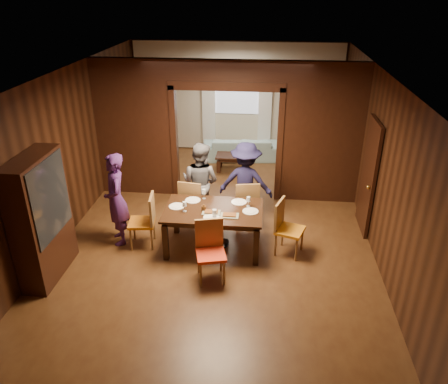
# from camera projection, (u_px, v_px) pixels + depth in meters

# --- Properties ---
(floor) EXTENTS (9.00, 9.00, 0.00)m
(floor) POSITION_uv_depth(u_px,v_px,m) (218.00, 233.00, 8.17)
(floor) COLOR #492814
(floor) RESTS_ON ground
(ceiling) EXTENTS (5.50, 9.00, 0.02)m
(ceiling) POSITION_uv_depth(u_px,v_px,m) (217.00, 76.00, 6.90)
(ceiling) COLOR silver
(ceiling) RESTS_ON room_walls
(room_walls) EXTENTS (5.52, 9.01, 2.90)m
(room_walls) POSITION_uv_depth(u_px,v_px,m) (228.00, 125.00, 9.20)
(room_walls) COLOR black
(room_walls) RESTS_ON floor
(person_purple) EXTENTS (0.62, 0.72, 1.67)m
(person_purple) POSITION_uv_depth(u_px,v_px,m) (116.00, 200.00, 7.57)
(person_purple) COLOR #472060
(person_purple) RESTS_ON floor
(person_grey) EXTENTS (0.94, 0.84, 1.59)m
(person_grey) POSITION_uv_depth(u_px,v_px,m) (200.00, 182.00, 8.30)
(person_grey) COLOR slate
(person_grey) RESTS_ON floor
(person_navy) EXTENTS (1.09, 0.70, 1.59)m
(person_navy) POSITION_uv_depth(u_px,v_px,m) (246.00, 182.00, 8.30)
(person_navy) COLOR #181638
(person_navy) RESTS_ON floor
(sofa) EXTENTS (2.04, 0.97, 0.58)m
(sofa) POSITION_uv_depth(u_px,v_px,m) (241.00, 148.00, 11.48)
(sofa) COLOR #9DC6CD
(sofa) RESTS_ON floor
(serving_bowl) EXTENTS (0.31, 0.31, 0.08)m
(serving_bowl) POSITION_uv_depth(u_px,v_px,m) (220.00, 207.00, 7.41)
(serving_bowl) COLOR black
(serving_bowl) RESTS_ON dining_table
(dining_table) EXTENTS (1.67, 1.04, 0.76)m
(dining_table) POSITION_uv_depth(u_px,v_px,m) (214.00, 229.00, 7.56)
(dining_table) COLOR black
(dining_table) RESTS_ON floor
(coffee_table) EXTENTS (0.80, 0.50, 0.40)m
(coffee_table) POSITION_uv_depth(u_px,v_px,m) (232.00, 163.00, 10.78)
(coffee_table) COLOR black
(coffee_table) RESTS_ON floor
(chair_left) EXTENTS (0.49, 0.49, 0.97)m
(chair_left) POSITION_uv_depth(u_px,v_px,m) (142.00, 221.00, 7.60)
(chair_left) COLOR #C46712
(chair_left) RESTS_ON floor
(chair_right) EXTENTS (0.56, 0.56, 0.97)m
(chair_right) POSITION_uv_depth(u_px,v_px,m) (290.00, 229.00, 7.36)
(chair_right) COLOR orange
(chair_right) RESTS_ON floor
(chair_far_l) EXTENTS (0.50, 0.50, 0.97)m
(chair_far_l) POSITION_uv_depth(u_px,v_px,m) (193.00, 202.00, 8.25)
(chair_far_l) COLOR red
(chair_far_l) RESTS_ON floor
(chair_far_r) EXTENTS (0.51, 0.51, 0.97)m
(chair_far_r) POSITION_uv_depth(u_px,v_px,m) (246.00, 203.00, 8.20)
(chair_far_r) COLOR orange
(chair_far_r) RESTS_ON floor
(chair_near) EXTENTS (0.53, 0.53, 0.97)m
(chair_near) POSITION_uv_depth(u_px,v_px,m) (211.00, 253.00, 6.71)
(chair_near) COLOR red
(chair_near) RESTS_ON floor
(hutch) EXTENTS (0.40, 1.20, 2.00)m
(hutch) POSITION_uv_depth(u_px,v_px,m) (41.00, 219.00, 6.63)
(hutch) COLOR black
(hutch) RESTS_ON floor
(door_right) EXTENTS (0.06, 0.90, 2.10)m
(door_right) POSITION_uv_depth(u_px,v_px,m) (369.00, 177.00, 7.91)
(door_right) COLOR black
(door_right) RESTS_ON floor
(window_far) EXTENTS (1.20, 0.03, 1.30)m
(window_far) POSITION_uv_depth(u_px,v_px,m) (237.00, 89.00, 11.40)
(window_far) COLOR silver
(window_far) RESTS_ON back_wall
(curtain_left) EXTENTS (0.35, 0.06, 2.40)m
(curtain_left) POSITION_uv_depth(u_px,v_px,m) (209.00, 106.00, 11.63)
(curtain_left) COLOR white
(curtain_left) RESTS_ON back_wall
(curtain_right) EXTENTS (0.35, 0.06, 2.40)m
(curtain_right) POSITION_uv_depth(u_px,v_px,m) (265.00, 107.00, 11.49)
(curtain_right) COLOR white
(curtain_right) RESTS_ON back_wall
(plate_left) EXTENTS (0.27, 0.27, 0.01)m
(plate_left) POSITION_uv_depth(u_px,v_px,m) (177.00, 206.00, 7.49)
(plate_left) COLOR white
(plate_left) RESTS_ON dining_table
(plate_far_l) EXTENTS (0.27, 0.27, 0.01)m
(plate_far_l) POSITION_uv_depth(u_px,v_px,m) (193.00, 200.00, 7.70)
(plate_far_l) COLOR white
(plate_far_l) RESTS_ON dining_table
(plate_far_r) EXTENTS (0.27, 0.27, 0.01)m
(plate_far_r) POSITION_uv_depth(u_px,v_px,m) (239.00, 202.00, 7.63)
(plate_far_r) COLOR white
(plate_far_r) RESTS_ON dining_table
(plate_right) EXTENTS (0.27, 0.27, 0.01)m
(plate_right) POSITION_uv_depth(u_px,v_px,m) (250.00, 211.00, 7.32)
(plate_right) COLOR silver
(plate_right) RESTS_ON dining_table
(plate_near) EXTENTS (0.27, 0.27, 0.01)m
(plate_near) POSITION_uv_depth(u_px,v_px,m) (211.00, 218.00, 7.13)
(plate_near) COLOR silver
(plate_near) RESTS_ON dining_table
(platter_a) EXTENTS (0.30, 0.20, 0.04)m
(platter_a) POSITION_uv_depth(u_px,v_px,m) (211.00, 212.00, 7.28)
(platter_a) COLOR gray
(platter_a) RESTS_ON dining_table
(platter_b) EXTENTS (0.30, 0.20, 0.04)m
(platter_b) POSITION_uv_depth(u_px,v_px,m) (229.00, 215.00, 7.18)
(platter_b) COLOR gray
(platter_b) RESTS_ON dining_table
(wineglass_left) EXTENTS (0.08, 0.08, 0.18)m
(wineglass_left) POSITION_uv_depth(u_px,v_px,m) (185.00, 207.00, 7.30)
(wineglass_left) COLOR white
(wineglass_left) RESTS_ON dining_table
(wineglass_far) EXTENTS (0.08, 0.08, 0.18)m
(wineglass_far) POSITION_uv_depth(u_px,v_px,m) (204.00, 194.00, 7.73)
(wineglass_far) COLOR silver
(wineglass_far) RESTS_ON dining_table
(wineglass_right) EXTENTS (0.08, 0.08, 0.18)m
(wineglass_right) POSITION_uv_depth(u_px,v_px,m) (248.00, 202.00, 7.46)
(wineglass_right) COLOR silver
(wineglass_right) RESTS_ON dining_table
(tumbler) EXTENTS (0.07, 0.07, 0.14)m
(tumbler) POSITION_uv_depth(u_px,v_px,m) (214.00, 213.00, 7.12)
(tumbler) COLOR white
(tumbler) RESTS_ON dining_table
(condiment_jar) EXTENTS (0.08, 0.08, 0.11)m
(condiment_jar) POSITION_uv_depth(u_px,v_px,m) (204.00, 208.00, 7.33)
(condiment_jar) COLOR #4B2A11
(condiment_jar) RESTS_ON dining_table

